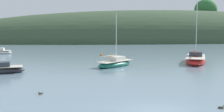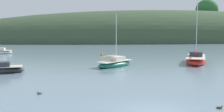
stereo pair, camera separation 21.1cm
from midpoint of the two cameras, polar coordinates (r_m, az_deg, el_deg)
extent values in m
ellipsoid|color=#384C33|center=(98.29, 10.27, 2.97)|extent=(150.00, 36.00, 20.10)
ellipsoid|color=#2D6633|center=(106.37, 17.80, 8.64)|extent=(7.71, 7.01, 7.01)
ellipsoid|color=#196B56|center=(35.71, 0.37, -1.63)|extent=(5.48, 5.32, 0.91)
cube|color=beige|center=(35.66, 0.38, -0.98)|extent=(5.04, 4.90, 0.06)
cube|color=silver|center=(35.98, 0.83, -0.50)|extent=(2.19, 2.17, 0.52)
cylinder|color=silver|center=(35.65, 0.67, 3.63)|extent=(0.09, 0.09, 5.72)
cylinder|color=silver|center=(34.89, -0.57, -0.08)|extent=(1.79, 1.70, 0.07)
ellipsoid|color=tan|center=(34.88, -0.57, 0.00)|extent=(1.81, 1.72, 0.20)
ellipsoid|color=red|center=(40.37, 15.89, -0.87)|extent=(5.42, 7.94, 1.21)
cube|color=beige|center=(40.31, 15.91, -0.10)|extent=(4.98, 7.30, 0.06)
cube|color=#333842|center=(40.88, 15.94, 0.42)|extent=(2.51, 2.88, 0.62)
cylinder|color=silver|center=(40.49, 16.12, 7.05)|extent=(0.09, 0.09, 10.06)
cylinder|color=silver|center=(39.04, 15.91, 0.80)|extent=(1.35, 2.92, 0.07)
ellipsoid|color=maroon|center=(39.03, 15.91, 0.88)|extent=(1.42, 2.86, 0.20)
cube|color=#333842|center=(32.80, -21.07, -1.55)|extent=(1.97, 1.50, 0.52)
sphere|color=orange|center=(48.76, -2.26, 0.25)|extent=(0.44, 0.44, 0.44)
cylinder|color=black|center=(48.74, -2.26, 0.56)|extent=(0.04, 0.04, 0.10)
ellipsoid|color=#473828|center=(18.98, 20.24, -9.46)|extent=(0.38, 0.30, 0.16)
sphere|color=#1E4723|center=(18.97, 20.69, -9.14)|extent=(0.09, 0.09, 0.09)
cone|color=#473828|center=(18.96, 19.78, -9.36)|extent=(0.10, 0.09, 0.08)
ellipsoid|color=#473828|center=(22.02, -14.06, -7.15)|extent=(0.38, 0.34, 0.16)
sphere|color=#1E4723|center=(21.94, -14.40, -6.91)|extent=(0.09, 0.09, 0.09)
cone|color=gold|center=(21.91, -14.56, -6.94)|extent=(0.06, 0.05, 0.04)
cone|color=#473828|center=(22.08, -13.70, -7.02)|extent=(0.10, 0.10, 0.08)
camera|label=1|loc=(0.11, -90.17, -0.02)|focal=46.72mm
camera|label=2|loc=(0.11, 89.83, 0.02)|focal=46.72mm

